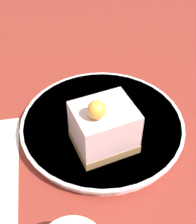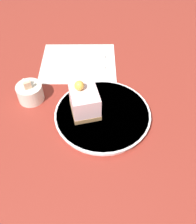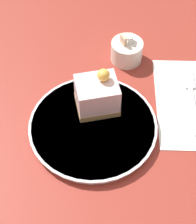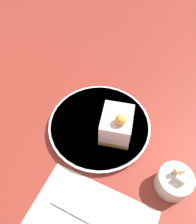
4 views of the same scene
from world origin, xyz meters
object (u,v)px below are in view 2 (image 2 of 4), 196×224
at_px(knife, 84,56).
at_px(sugar_bowl, 30,92).
at_px(plate, 102,115).
at_px(cake_slice, 85,102).
at_px(fork, 73,67).

height_order(knife, sugar_bowl, sugar_bowl).
xyz_separation_m(plate, cake_slice, (0.02, 0.04, 0.04)).
relative_size(fork, knife, 0.98).
bearing_deg(sugar_bowl, plate, -120.37).
distance_m(plate, fork, 0.23).
bearing_deg(cake_slice, plate, -112.67).
bearing_deg(fork, knife, -29.12).
relative_size(cake_slice, knife, 0.52).
height_order(cake_slice, fork, cake_slice).
distance_m(fork, sugar_bowl, 0.18).
bearing_deg(cake_slice, knife, -10.49).
xyz_separation_m(plate, knife, (0.28, 0.00, -0.00)).
bearing_deg(fork, sugar_bowl, 142.07).
xyz_separation_m(plate, fork, (0.23, 0.05, -0.00)).
xyz_separation_m(cake_slice, knife, (0.26, -0.04, -0.05)).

